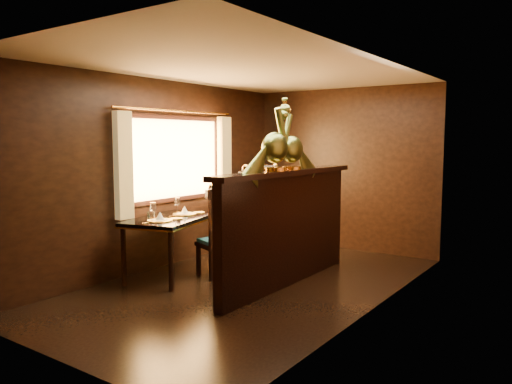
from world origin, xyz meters
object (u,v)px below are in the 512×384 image
at_px(peacock_left, 275,134).
at_px(peacock_right, 292,137).
at_px(dining_table, 171,223).
at_px(chair_left, 221,229).
at_px(chair_right, 256,221).

relative_size(peacock_left, peacock_right, 1.10).
bearing_deg(dining_table, peacock_right, 8.92).
bearing_deg(peacock_right, chair_left, -158.72).
distance_m(dining_table, chair_right, 1.12).
height_order(chair_left, peacock_right, peacock_right).
bearing_deg(chair_right, chair_left, -152.16).
height_order(chair_right, peacock_left, peacock_left).
xyz_separation_m(chair_right, peacock_left, (0.32, -0.10, 1.03)).
xyz_separation_m(dining_table, chair_right, (1.06, 0.36, 0.07)).
bearing_deg(chair_left, chair_right, 28.66).
height_order(peacock_left, peacock_right, peacock_left).
relative_size(dining_table, peacock_right, 1.90).
bearing_deg(peacock_left, peacock_right, 90.00).
relative_size(dining_table, chair_left, 1.20).
xyz_separation_m(chair_right, peacock_right, (0.32, 0.26, 0.99)).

